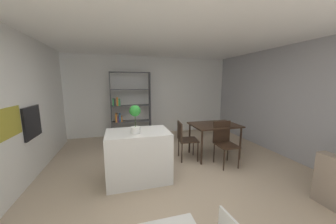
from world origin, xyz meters
The scene contains 11 objects.
ground_plane centered at (0.00, 0.00, 0.00)m, with size 8.70×8.70×0.00m, color tan.
ceiling_slab centered at (0.00, 0.00, 2.65)m, with size 6.15×6.33×0.06m.
back_partition centered at (0.00, 3.14, 1.31)m, with size 6.15×0.06×2.62m, color silver.
right_partition_gray centered at (3.04, 0.00, 1.31)m, with size 0.06×6.33×2.62m, color #9E9EA3.
built_in_oven centered at (-2.33, 0.79, 1.06)m, with size 0.06×0.61×0.58m.
kitchen_island centered at (-0.48, 0.17, 0.45)m, with size 1.11×0.74×0.90m, color silver.
potted_plant_on_island centered at (-0.53, 0.06, 1.20)m, with size 0.19×0.19×0.49m.
open_bookshelf centered at (-0.54, 2.81, 0.95)m, with size 1.24×0.33×2.09m.
dining_table centered at (1.38, 0.74, 0.70)m, with size 1.09×0.81×0.79m.
dining_chair_island_side centered at (0.62, 0.75, 0.53)m, with size 0.48×0.47×0.88m.
dining_chair_near centered at (1.38, 0.32, 0.54)m, with size 0.41×0.46×0.93m.
Camera 1 is at (-0.78, -2.91, 1.76)m, focal length 18.91 mm.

